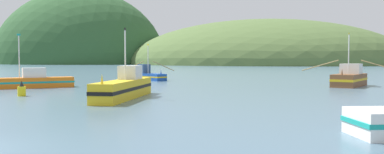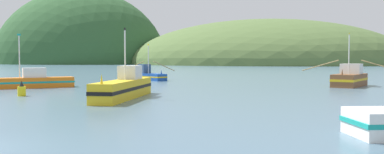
# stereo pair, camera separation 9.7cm
# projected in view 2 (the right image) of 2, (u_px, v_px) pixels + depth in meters

# --- Properties ---
(hill_mid_left) EXTENTS (105.26, 84.21, 87.71)m
(hill_mid_left) POSITION_uv_depth(u_px,v_px,m) (80.00, 64.00, 245.30)
(hill_mid_left) COLOR #2D562D
(hill_mid_left) RESTS_ON ground
(hill_far_left) EXTENTS (149.91, 119.93, 48.08)m
(hill_far_left) POSITION_uv_depth(u_px,v_px,m) (264.00, 64.00, 222.89)
(hill_far_left) COLOR #516B38
(hill_far_left) RESTS_ON ground
(fishing_boat_blue) EXTENTS (6.76, 8.01, 5.38)m
(fishing_boat_blue) POSITION_uv_depth(u_px,v_px,m) (148.00, 75.00, 61.03)
(fishing_boat_blue) COLOR #19479E
(fishing_boat_blue) RESTS_ON ground
(fishing_boat_brown) EXTENTS (10.72, 7.53, 6.19)m
(fishing_boat_brown) POSITION_uv_depth(u_px,v_px,m) (350.00, 78.00, 47.59)
(fishing_boat_brown) COLOR brown
(fishing_boat_brown) RESTS_ON ground
(fishing_boat_yellow) EXTENTS (3.21, 10.98, 5.76)m
(fishing_boat_yellow) POSITION_uv_depth(u_px,v_px,m) (124.00, 87.00, 33.39)
(fishing_boat_yellow) COLOR gold
(fishing_boat_yellow) RESTS_ON ground
(fishing_boat_orange) EXTENTS (9.17, 8.68, 5.92)m
(fishing_boat_orange) POSITION_uv_depth(u_px,v_px,m) (24.00, 82.00, 44.76)
(fishing_boat_orange) COLOR orange
(fishing_boat_orange) RESTS_ON ground
(channel_buoy) EXTENTS (0.69, 0.69, 1.32)m
(channel_buoy) POSITION_uv_depth(u_px,v_px,m) (22.00, 90.00, 35.37)
(channel_buoy) COLOR yellow
(channel_buoy) RESTS_ON ground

